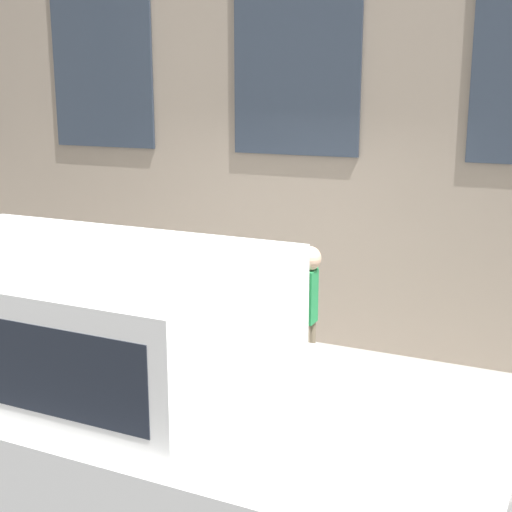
% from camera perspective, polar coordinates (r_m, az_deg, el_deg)
% --- Properties ---
extents(ground_plane, '(80.00, 80.00, 0.00)m').
position_cam_1_polar(ground_plane, '(5.77, -5.77, -14.80)').
color(ground_plane, '#2D2D30').
extents(sidewalk, '(2.20, 60.00, 0.16)m').
position_cam_1_polar(sidewalk, '(6.61, -0.77, -10.18)').
color(sidewalk, gray).
rests_on(sidewalk, ground_plane).
extents(fire_hydrant, '(0.34, 0.45, 0.76)m').
position_cam_1_polar(fire_hydrant, '(5.97, -4.30, -8.02)').
color(fire_hydrant, gray).
rests_on(fire_hydrant, sidewalk).
extents(person, '(0.31, 0.20, 1.28)m').
position_cam_1_polar(person, '(6.04, 4.21, -3.93)').
color(person, '#726651').
rests_on(person, sidewalk).
extents(parked_car_white_near, '(1.88, 5.31, 1.76)m').
position_cam_1_polar(parked_car_white_near, '(4.64, -14.79, -9.25)').
color(parked_car_white_near, black).
rests_on(parked_car_white_near, ground_plane).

